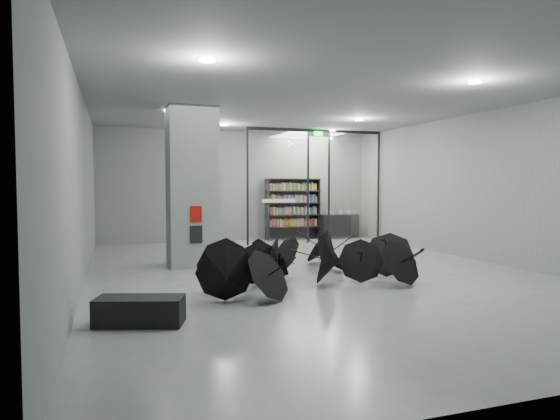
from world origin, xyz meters
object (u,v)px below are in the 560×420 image
object	(u,v)px
bench	(140,311)
umbrella_cluster	(304,268)
shop_counter	(338,226)
bookshelf	(293,209)
column	(192,187)

from	to	relation	value
bench	umbrella_cluster	bearing A→B (deg)	48.67
bench	shop_counter	world-z (taller)	shop_counter
bookshelf	shop_counter	distance (m)	1.92
bookshelf	umbrella_cluster	world-z (taller)	bookshelf
bookshelf	column	bearing A→B (deg)	-129.57
bench	umbrella_cluster	world-z (taller)	umbrella_cluster
umbrella_cluster	column	bearing A→B (deg)	120.59
column	shop_counter	distance (m)	7.92
shop_counter	umbrella_cluster	world-z (taller)	umbrella_cluster
bookshelf	bench	bearing A→B (deg)	-117.61
shop_counter	umbrella_cluster	xyz separation A→B (m)	(-4.44, -7.69, -0.14)
bench	shop_counter	xyz separation A→B (m)	(7.84, 9.72, 0.25)
bench	bookshelf	size ratio (longest dim) A/B	0.56
bookshelf	umbrella_cluster	xyz separation A→B (m)	(-2.66, -7.87, -0.83)
shop_counter	umbrella_cluster	distance (m)	8.88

